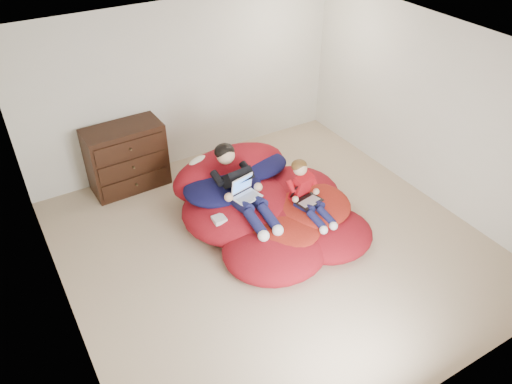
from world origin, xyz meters
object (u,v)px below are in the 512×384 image
at_px(older_boy, 239,184).
at_px(beanbag_pile, 265,206).
at_px(laptop_black, 306,195).
at_px(laptop_white, 245,191).
at_px(dresser, 127,158).
at_px(younger_boy, 306,191).

bearing_deg(older_boy, beanbag_pile, -16.21).
distance_m(beanbag_pile, laptop_black, 0.62).
relative_size(beanbag_pile, older_boy, 1.81).
relative_size(older_boy, laptop_white, 3.59).
bearing_deg(beanbag_pile, laptop_white, -170.59).
relative_size(dresser, laptop_black, 2.83).
relative_size(beanbag_pile, laptop_black, 6.25).
bearing_deg(dresser, laptop_black, -52.47).
relative_size(dresser, laptop_white, 2.95).
height_order(dresser, older_boy, older_boy).
distance_m(laptop_white, laptop_black, 0.78).
relative_size(dresser, older_boy, 0.82).
xyz_separation_m(dresser, laptop_white, (0.96, -1.78, 0.15)).
xyz_separation_m(older_boy, younger_boy, (0.69, -0.51, -0.05)).
bearing_deg(younger_boy, laptop_white, 152.25).
height_order(beanbag_pile, laptop_black, beanbag_pile).
bearing_deg(laptop_white, younger_boy, -27.75).
distance_m(dresser, laptop_black, 2.70).
distance_m(beanbag_pile, laptop_white, 0.51).
bearing_deg(dresser, older_boy, -59.67).
bearing_deg(laptop_black, beanbag_pile, 131.32).
relative_size(younger_boy, laptop_black, 2.12).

